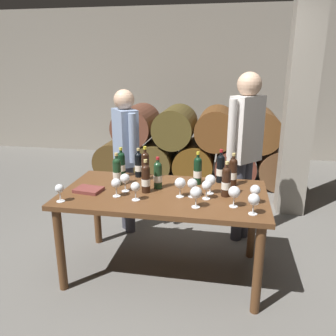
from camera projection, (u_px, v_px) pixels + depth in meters
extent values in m
plane|color=#66635E|center=(164.00, 271.00, 3.06)|extent=(14.00, 14.00, 0.00)
cube|color=gray|center=(205.00, 84.00, 6.59)|extent=(10.00, 0.24, 2.80)
cylinder|color=#4F391A|center=(119.00, 157.00, 5.63)|extent=(0.60, 0.90, 0.60)
cylinder|color=#51411D|center=(156.00, 159.00, 5.52)|extent=(0.60, 0.90, 0.60)
cylinder|color=brown|center=(195.00, 161.00, 5.42)|extent=(0.60, 0.90, 0.60)
cylinder|color=brown|center=(235.00, 163.00, 5.31)|extent=(0.60, 0.90, 0.60)
cylinder|color=brown|center=(277.00, 165.00, 5.20)|extent=(0.60, 0.90, 0.60)
cylinder|color=brown|center=(137.00, 125.00, 5.42)|extent=(0.60, 0.90, 0.60)
cylinder|color=#51431D|center=(176.00, 126.00, 5.31)|extent=(0.60, 0.90, 0.60)
cylinder|color=brown|center=(216.00, 127.00, 5.20)|extent=(0.60, 0.90, 0.60)
cylinder|color=brown|center=(259.00, 129.00, 5.09)|extent=(0.60, 0.90, 0.60)
cube|color=gray|center=(299.00, 107.00, 3.96)|extent=(0.32, 0.32, 2.60)
cube|color=brown|center=(164.00, 194.00, 2.84)|extent=(1.70, 0.90, 0.04)
cylinder|color=brown|center=(60.00, 250.00, 2.72)|extent=(0.07, 0.07, 0.72)
cylinder|color=brown|center=(258.00, 270.00, 2.46)|extent=(0.07, 0.07, 0.72)
cylinder|color=brown|center=(97.00, 210.00, 3.45)|extent=(0.07, 0.07, 0.72)
cylinder|color=brown|center=(252.00, 222.00, 3.19)|extent=(0.07, 0.07, 0.72)
cylinder|color=#19381E|center=(117.00, 174.00, 2.98)|extent=(0.07, 0.07, 0.20)
sphere|color=#19381E|center=(117.00, 162.00, 2.94)|extent=(0.07, 0.07, 0.07)
cylinder|color=#19381E|center=(116.00, 159.00, 2.94)|extent=(0.03, 0.03, 0.06)
cylinder|color=tan|center=(116.00, 154.00, 2.92)|extent=(0.03, 0.03, 0.02)
cylinder|color=silver|center=(117.00, 175.00, 2.98)|extent=(0.07, 0.07, 0.06)
cylinder|color=black|center=(121.00, 167.00, 3.20)|extent=(0.07, 0.07, 0.20)
sphere|color=black|center=(121.00, 156.00, 3.16)|extent=(0.07, 0.07, 0.07)
cylinder|color=black|center=(121.00, 153.00, 3.16)|extent=(0.03, 0.03, 0.06)
cylinder|color=gold|center=(121.00, 149.00, 3.14)|extent=(0.03, 0.03, 0.02)
cylinder|color=silver|center=(122.00, 168.00, 3.20)|extent=(0.07, 0.07, 0.06)
cylinder|color=black|center=(220.00, 171.00, 3.05)|extent=(0.07, 0.07, 0.21)
sphere|color=black|center=(221.00, 159.00, 3.02)|extent=(0.07, 0.07, 0.07)
cylinder|color=black|center=(221.00, 156.00, 3.01)|extent=(0.03, 0.03, 0.07)
cylinder|color=#B21E23|center=(221.00, 151.00, 3.00)|extent=(0.03, 0.03, 0.02)
cylinder|color=silver|center=(220.00, 172.00, 3.05)|extent=(0.07, 0.07, 0.06)
cylinder|color=black|center=(145.00, 168.00, 3.12)|extent=(0.07, 0.07, 0.22)
sphere|color=black|center=(145.00, 156.00, 3.08)|extent=(0.07, 0.07, 0.07)
cylinder|color=black|center=(145.00, 153.00, 3.07)|extent=(0.03, 0.03, 0.07)
cylinder|color=gold|center=(145.00, 148.00, 3.06)|extent=(0.03, 0.03, 0.03)
cylinder|color=silver|center=(145.00, 169.00, 3.12)|extent=(0.07, 0.07, 0.07)
cylinder|color=black|center=(226.00, 184.00, 2.73)|extent=(0.07, 0.07, 0.20)
sphere|color=black|center=(227.00, 171.00, 2.69)|extent=(0.07, 0.07, 0.07)
cylinder|color=black|center=(227.00, 168.00, 2.69)|extent=(0.03, 0.03, 0.06)
cylinder|color=tan|center=(227.00, 163.00, 2.67)|extent=(0.03, 0.03, 0.02)
cylinder|color=silver|center=(226.00, 185.00, 2.73)|extent=(0.07, 0.07, 0.06)
cylinder|color=black|center=(233.00, 174.00, 2.97)|extent=(0.07, 0.07, 0.20)
sphere|color=black|center=(233.00, 162.00, 2.93)|extent=(0.07, 0.07, 0.07)
cylinder|color=black|center=(234.00, 159.00, 2.93)|extent=(0.03, 0.03, 0.06)
cylinder|color=tan|center=(234.00, 154.00, 2.91)|extent=(0.03, 0.03, 0.02)
cylinder|color=silver|center=(233.00, 175.00, 2.97)|extent=(0.07, 0.07, 0.06)
cylinder|color=black|center=(146.00, 181.00, 2.81)|extent=(0.07, 0.07, 0.20)
sphere|color=black|center=(146.00, 169.00, 2.78)|extent=(0.07, 0.07, 0.07)
cylinder|color=black|center=(146.00, 166.00, 2.77)|extent=(0.03, 0.03, 0.06)
cylinder|color=tan|center=(145.00, 161.00, 2.76)|extent=(0.03, 0.03, 0.02)
cylinder|color=silver|center=(146.00, 182.00, 2.81)|extent=(0.07, 0.07, 0.06)
cylinder|color=black|center=(139.00, 167.00, 3.20)|extent=(0.07, 0.07, 0.19)
sphere|color=black|center=(138.00, 156.00, 3.17)|extent=(0.07, 0.07, 0.07)
cylinder|color=black|center=(138.00, 154.00, 3.16)|extent=(0.03, 0.03, 0.06)
cylinder|color=tan|center=(138.00, 149.00, 3.15)|extent=(0.03, 0.03, 0.02)
cylinder|color=silver|center=(139.00, 168.00, 3.20)|extent=(0.07, 0.07, 0.06)
cylinder|color=black|center=(198.00, 173.00, 3.01)|extent=(0.07, 0.07, 0.21)
sphere|color=black|center=(198.00, 161.00, 2.97)|extent=(0.07, 0.07, 0.07)
cylinder|color=black|center=(198.00, 158.00, 2.97)|extent=(0.03, 0.03, 0.06)
cylinder|color=gold|center=(198.00, 153.00, 2.95)|extent=(0.03, 0.03, 0.02)
cylinder|color=silver|center=(198.00, 174.00, 3.01)|extent=(0.07, 0.07, 0.06)
cylinder|color=#19381E|center=(158.00, 177.00, 2.90)|extent=(0.07, 0.07, 0.19)
sphere|color=#19381E|center=(158.00, 166.00, 2.87)|extent=(0.07, 0.07, 0.07)
cylinder|color=#19381E|center=(158.00, 163.00, 2.86)|extent=(0.03, 0.03, 0.06)
cylinder|color=#B21E23|center=(158.00, 158.00, 2.85)|extent=(0.03, 0.03, 0.02)
cylinder|color=silver|center=(158.00, 178.00, 2.90)|extent=(0.07, 0.07, 0.06)
cylinder|color=white|center=(136.00, 200.00, 2.67)|extent=(0.06, 0.06, 0.00)
cylinder|color=white|center=(136.00, 195.00, 2.66)|extent=(0.01, 0.01, 0.07)
sphere|color=white|center=(135.00, 187.00, 2.64)|extent=(0.07, 0.07, 0.07)
cylinder|color=white|center=(210.00, 193.00, 2.81)|extent=(0.06, 0.06, 0.00)
cylinder|color=white|center=(210.00, 189.00, 2.80)|extent=(0.01, 0.01, 0.07)
sphere|color=white|center=(210.00, 180.00, 2.77)|extent=(0.09, 0.09, 0.09)
cylinder|color=white|center=(233.00, 206.00, 2.55)|extent=(0.06, 0.06, 0.00)
cylinder|color=white|center=(234.00, 201.00, 2.54)|extent=(0.01, 0.01, 0.07)
sphere|color=white|center=(234.00, 192.00, 2.52)|extent=(0.09, 0.09, 0.09)
cylinder|color=white|center=(61.00, 201.00, 2.64)|extent=(0.06, 0.06, 0.00)
cylinder|color=white|center=(60.00, 196.00, 2.63)|extent=(0.01, 0.01, 0.07)
sphere|color=white|center=(59.00, 188.00, 2.61)|extent=(0.07, 0.07, 0.07)
cylinder|color=white|center=(117.00, 196.00, 2.75)|extent=(0.06, 0.06, 0.00)
cylinder|color=white|center=(116.00, 191.00, 2.74)|extent=(0.01, 0.01, 0.07)
sphere|color=white|center=(116.00, 183.00, 2.71)|extent=(0.08, 0.08, 0.08)
cylinder|color=white|center=(254.00, 203.00, 2.60)|extent=(0.06, 0.06, 0.00)
cylinder|color=white|center=(255.00, 199.00, 2.59)|extent=(0.01, 0.01, 0.07)
sphere|color=white|center=(255.00, 190.00, 2.57)|extent=(0.08, 0.08, 0.08)
cylinder|color=white|center=(206.00, 199.00, 2.70)|extent=(0.06, 0.06, 0.00)
cylinder|color=white|center=(206.00, 194.00, 2.68)|extent=(0.01, 0.01, 0.07)
sphere|color=white|center=(207.00, 185.00, 2.66)|extent=(0.08, 0.08, 0.08)
cylinder|color=white|center=(180.00, 196.00, 2.74)|extent=(0.06, 0.06, 0.00)
cylinder|color=white|center=(180.00, 192.00, 2.73)|extent=(0.01, 0.01, 0.07)
sphere|color=white|center=(180.00, 183.00, 2.70)|extent=(0.09, 0.09, 0.09)
cylinder|color=white|center=(192.00, 196.00, 2.74)|extent=(0.06, 0.06, 0.00)
cylinder|color=white|center=(192.00, 192.00, 2.73)|extent=(0.01, 0.01, 0.07)
sphere|color=white|center=(192.00, 183.00, 2.71)|extent=(0.08, 0.08, 0.08)
cylinder|color=white|center=(196.00, 207.00, 2.54)|extent=(0.06, 0.06, 0.00)
cylinder|color=white|center=(196.00, 202.00, 2.53)|extent=(0.01, 0.01, 0.07)
sphere|color=white|center=(196.00, 192.00, 2.51)|extent=(0.09, 0.09, 0.09)
cylinder|color=white|center=(125.00, 191.00, 2.86)|extent=(0.06, 0.06, 0.00)
cylinder|color=white|center=(125.00, 187.00, 2.84)|extent=(0.01, 0.01, 0.07)
sphere|color=white|center=(125.00, 178.00, 2.82)|extent=(0.08, 0.08, 0.08)
cylinder|color=white|center=(253.00, 214.00, 2.43)|extent=(0.06, 0.06, 0.00)
cylinder|color=white|center=(253.00, 209.00, 2.41)|extent=(0.01, 0.01, 0.07)
sphere|color=white|center=(254.00, 199.00, 2.39)|extent=(0.08, 0.08, 0.08)
cube|color=brown|center=(89.00, 190.00, 2.85)|extent=(0.24, 0.19, 0.03)
cylinder|color=#383842|center=(245.00, 199.00, 3.56)|extent=(0.11, 0.11, 0.85)
cylinder|color=#383842|center=(238.00, 202.00, 3.49)|extent=(0.11, 0.11, 0.85)
cube|color=silver|center=(246.00, 129.00, 3.30)|extent=(0.35, 0.36, 0.64)
cylinder|color=silver|center=(260.00, 124.00, 3.42)|extent=(0.08, 0.08, 0.54)
cylinder|color=silver|center=(232.00, 128.00, 3.17)|extent=(0.08, 0.08, 0.54)
sphere|color=tan|center=(249.00, 84.00, 3.18)|extent=(0.23, 0.23, 0.23)
cylinder|color=#383842|center=(126.00, 196.00, 3.77)|extent=(0.11, 0.11, 0.77)
cylinder|color=#383842|center=(129.00, 199.00, 3.67)|extent=(0.11, 0.11, 0.77)
cube|color=#8499BC|center=(125.00, 137.00, 3.52)|extent=(0.34, 0.36, 0.58)
cylinder|color=#8499BC|center=(119.00, 131.00, 3.69)|extent=(0.08, 0.08, 0.49)
cylinder|color=#8499BC|center=(133.00, 138.00, 3.33)|extent=(0.08, 0.08, 0.49)
sphere|color=tan|center=(124.00, 100.00, 3.41)|extent=(0.21, 0.21, 0.21)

